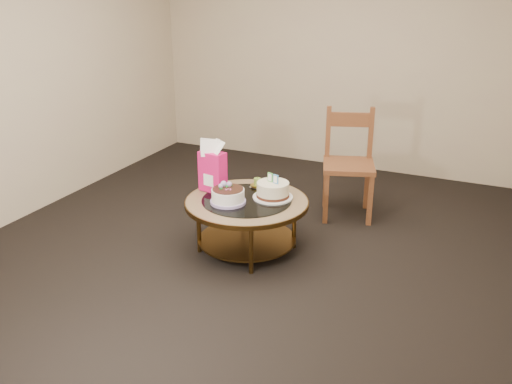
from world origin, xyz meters
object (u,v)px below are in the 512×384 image
at_px(decorated_cake, 228,196).
at_px(cream_cake, 273,190).
at_px(coffee_table, 247,209).
at_px(gift_bag, 212,166).
at_px(dining_chair, 349,163).

relative_size(decorated_cake, cream_cake, 0.87).
xyz_separation_m(coffee_table, gift_bag, (-0.35, 0.07, 0.30)).
height_order(coffee_table, cream_cake, cream_cake).
height_order(coffee_table, gift_bag, gift_bag).
distance_m(cream_cake, gift_bag, 0.55).
bearing_deg(gift_bag, decorated_cake, -29.03).
bearing_deg(dining_chair, coffee_table, -134.63).
bearing_deg(gift_bag, cream_cake, 15.72).
bearing_deg(cream_cake, gift_bag, -152.98).
bearing_deg(decorated_cake, coffee_table, 48.84).
distance_m(coffee_table, gift_bag, 0.46).
bearing_deg(coffee_table, cream_cake, 34.95).
xyz_separation_m(gift_bag, dining_chair, (0.89, 1.03, -0.16)).
bearing_deg(coffee_table, gift_bag, 169.06).
relative_size(coffee_table, decorated_cake, 3.53).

